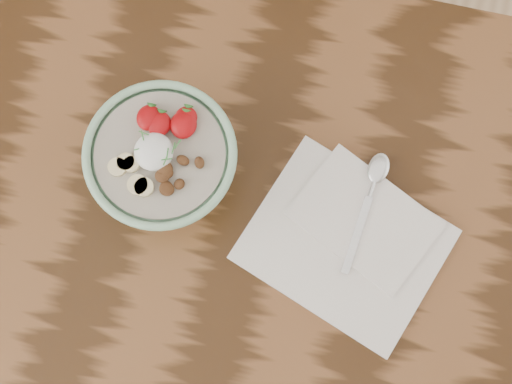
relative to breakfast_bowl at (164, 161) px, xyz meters
The scene contains 4 objects.
table 22.47cm from the breakfast_bowl, 35.63° to the right, with size 160.00×90.00×75.00cm.
breakfast_bowl is the anchor object (origin of this frame).
napkin 28.94cm from the breakfast_bowl, ahead, with size 32.60×29.52×1.65cm.
spoon 30.47cm from the breakfast_bowl, ahead, with size 4.32×18.78×0.98cm.
Camera 1 is at (5.29, -11.91, 178.38)cm, focal length 50.00 mm.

